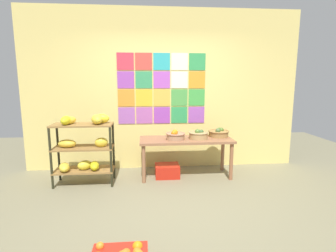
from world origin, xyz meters
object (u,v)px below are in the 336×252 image
(banana_shelf_unit, at_px, (83,144))
(fruit_basket_centre, at_px, (198,134))
(fruit_basket_back_right, at_px, (219,133))
(fruit_basket_right, at_px, (175,135))
(produce_crate_under_table, at_px, (167,171))
(display_table, at_px, (186,143))

(banana_shelf_unit, relative_size, fruit_basket_centre, 3.37)
(fruit_basket_back_right, bearing_deg, fruit_basket_right, -167.47)
(banana_shelf_unit, height_order, produce_crate_under_table, banana_shelf_unit)
(display_table, relative_size, fruit_basket_back_right, 4.32)
(display_table, bearing_deg, fruit_basket_right, -162.01)
(banana_shelf_unit, relative_size, produce_crate_under_table, 2.74)
(fruit_basket_back_right, height_order, produce_crate_under_table, fruit_basket_back_right)
(produce_crate_under_table, bearing_deg, fruit_basket_right, -24.39)
(banana_shelf_unit, xyz_separation_m, fruit_basket_centre, (1.85, 0.18, 0.08))
(fruit_basket_right, xyz_separation_m, fruit_basket_back_right, (0.78, 0.17, -0.01))
(banana_shelf_unit, xyz_separation_m, fruit_basket_right, (1.45, 0.14, 0.08))
(display_table, xyz_separation_m, fruit_basket_right, (-0.19, -0.06, 0.16))
(display_table, distance_m, produce_crate_under_table, 0.57)
(fruit_basket_right, distance_m, fruit_basket_centre, 0.39)
(fruit_basket_right, bearing_deg, display_table, 17.99)
(fruit_basket_right, distance_m, fruit_basket_back_right, 0.80)
(fruit_basket_right, height_order, fruit_basket_centre, fruit_basket_right)
(fruit_basket_centre, xyz_separation_m, fruit_basket_back_right, (0.38, 0.14, -0.01))
(banana_shelf_unit, xyz_separation_m, display_table, (1.64, 0.20, -0.08))
(fruit_basket_right, bearing_deg, fruit_basket_back_right, 12.53)
(fruit_basket_back_right, xyz_separation_m, produce_crate_under_table, (-0.91, -0.11, -0.62))
(banana_shelf_unit, distance_m, fruit_basket_centre, 1.86)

